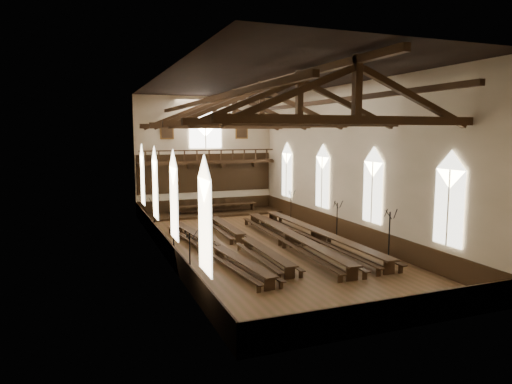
{
  "coord_description": "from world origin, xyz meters",
  "views": [
    {
      "loc": [
        -10.21,
        -25.44,
        6.9
      ],
      "look_at": [
        0.24,
        1.5,
        3.15
      ],
      "focal_mm": 32.0,
      "sensor_mm": 36.0,
      "label": 1
    }
  ],
  "objects_px": {
    "refectory_row_a": "(213,247)",
    "high_table": "(215,206)",
    "candelabrum_left_mid": "(174,244)",
    "candelabrum_right_far": "(291,210)",
    "refectory_row_b": "(244,239)",
    "candelabrum_right_mid": "(337,226)",
    "dais": "(215,213)",
    "candelabrum_right_near": "(389,243)",
    "candelabrum_left_far": "(154,222)",
    "refectory_row_c": "(292,237)",
    "refectory_row_d": "(318,233)",
    "candelabrum_left_near": "(190,264)"
  },
  "relations": [
    {
      "from": "refectory_row_a",
      "to": "candelabrum_left_near",
      "type": "distance_m",
      "value": 4.31
    },
    {
      "from": "dais",
      "to": "high_table",
      "type": "height_order",
      "value": "high_table"
    },
    {
      "from": "refectory_row_a",
      "to": "candelabrum_left_mid",
      "type": "distance_m",
      "value": 2.22
    },
    {
      "from": "candelabrum_left_mid",
      "to": "refectory_row_a",
      "type": "bearing_deg",
      "value": -5.79
    },
    {
      "from": "dais",
      "to": "candelabrum_left_far",
      "type": "bearing_deg",
      "value": -138.21
    },
    {
      "from": "refectory_row_a",
      "to": "candelabrum_right_near",
      "type": "xyz_separation_m",
      "value": [
        8.91,
        -4.08,
        0.34
      ]
    },
    {
      "from": "candelabrum_left_near",
      "to": "refectory_row_b",
      "type": "bearing_deg",
      "value": 47.65
    },
    {
      "from": "refectory_row_b",
      "to": "candelabrum_right_mid",
      "type": "bearing_deg",
      "value": 1.71
    },
    {
      "from": "refectory_row_c",
      "to": "dais",
      "type": "distance_m",
      "value": 12.24
    },
    {
      "from": "refectory_row_b",
      "to": "candelabrum_right_mid",
      "type": "distance_m",
      "value": 6.64
    },
    {
      "from": "refectory_row_b",
      "to": "candelabrum_left_mid",
      "type": "xyz_separation_m",
      "value": [
        -4.47,
        -0.98,
        0.28
      ]
    },
    {
      "from": "refectory_row_c",
      "to": "candelabrum_left_mid",
      "type": "bearing_deg",
      "value": -179.31
    },
    {
      "from": "candelabrum_left_near",
      "to": "candelabrum_right_far",
      "type": "distance_m",
      "value": 16.47
    },
    {
      "from": "refectory_row_c",
      "to": "refectory_row_d",
      "type": "distance_m",
      "value": 1.92
    },
    {
      "from": "candelabrum_left_near",
      "to": "refectory_row_c",
      "type": "bearing_deg",
      "value": 28.83
    },
    {
      "from": "candelabrum_left_mid",
      "to": "candelabrum_left_far",
      "type": "xyz_separation_m",
      "value": [
        0.0,
        6.95,
        -0.03
      ]
    },
    {
      "from": "refectory_row_d",
      "to": "candelabrum_left_mid",
      "type": "relative_size",
      "value": 5.76
    },
    {
      "from": "refectory_row_a",
      "to": "refectory_row_b",
      "type": "bearing_deg",
      "value": 27.76
    },
    {
      "from": "candelabrum_left_mid",
      "to": "candelabrum_right_far",
      "type": "bearing_deg",
      "value": 36.58
    },
    {
      "from": "refectory_row_d",
      "to": "dais",
      "type": "xyz_separation_m",
      "value": [
        -3.28,
        11.94,
        -0.49
      ]
    },
    {
      "from": "refectory_row_d",
      "to": "candelabrum_right_near",
      "type": "relative_size",
      "value": 5.42
    },
    {
      "from": "refectory_row_b",
      "to": "refectory_row_d",
      "type": "distance_m",
      "value": 4.78
    },
    {
      "from": "candelabrum_left_near",
      "to": "candelabrum_right_near",
      "type": "bearing_deg",
      "value": -1.96
    },
    {
      "from": "refectory_row_a",
      "to": "candelabrum_right_far",
      "type": "bearing_deg",
      "value": 43.51
    },
    {
      "from": "refectory_row_d",
      "to": "high_table",
      "type": "bearing_deg",
      "value": 105.35
    },
    {
      "from": "dais",
      "to": "high_table",
      "type": "relative_size",
      "value": 1.58
    },
    {
      "from": "refectory_row_b",
      "to": "high_table",
      "type": "bearing_deg",
      "value": 82.64
    },
    {
      "from": "refectory_row_b",
      "to": "candelabrum_left_near",
      "type": "relative_size",
      "value": 5.84
    },
    {
      "from": "candelabrum_left_far",
      "to": "candelabrum_left_mid",
      "type": "bearing_deg",
      "value": -90.0
    },
    {
      "from": "candelabrum_right_far",
      "to": "refectory_row_d",
      "type": "bearing_deg",
      "value": -103.47
    },
    {
      "from": "candelabrum_left_near",
      "to": "candelabrum_left_mid",
      "type": "xyz_separation_m",
      "value": [
        -0.0,
        3.93,
        0.07
      ]
    },
    {
      "from": "candelabrum_left_mid",
      "to": "candelabrum_right_far",
      "type": "distance_m",
      "value": 13.82
    },
    {
      "from": "refectory_row_d",
      "to": "candelabrum_right_mid",
      "type": "height_order",
      "value": "candelabrum_right_mid"
    },
    {
      "from": "high_table",
      "to": "refectory_row_b",
      "type": "bearing_deg",
      "value": -97.36
    },
    {
      "from": "refectory_row_c",
      "to": "candelabrum_right_near",
      "type": "distance_m",
      "value": 5.82
    },
    {
      "from": "candelabrum_left_near",
      "to": "candelabrum_right_near",
      "type": "height_order",
      "value": "candelabrum_right_near"
    },
    {
      "from": "refectory_row_b",
      "to": "dais",
      "type": "bearing_deg",
      "value": 82.64
    },
    {
      "from": "refectory_row_b",
      "to": "candelabrum_left_mid",
      "type": "height_order",
      "value": "candelabrum_left_mid"
    },
    {
      "from": "candelabrum_left_far",
      "to": "refectory_row_a",
      "type": "bearing_deg",
      "value": -73.02
    },
    {
      "from": "dais",
      "to": "candelabrum_right_mid",
      "type": "distance_m",
      "value": 12.23
    },
    {
      "from": "refectory_row_d",
      "to": "refectory_row_b",
      "type": "bearing_deg",
      "value": 171.89
    },
    {
      "from": "candelabrum_right_far",
      "to": "refectory_row_b",
      "type": "bearing_deg",
      "value": -132.41
    },
    {
      "from": "refectory_row_c",
      "to": "candelabrum_left_far",
      "type": "distance_m",
      "value": 10.01
    },
    {
      "from": "dais",
      "to": "candelabrum_right_near",
      "type": "bearing_deg",
      "value": -72.63
    },
    {
      "from": "refectory_row_d",
      "to": "candelabrum_right_mid",
      "type": "relative_size",
      "value": 6.09
    },
    {
      "from": "candelabrum_left_near",
      "to": "candelabrum_right_mid",
      "type": "relative_size",
      "value": 0.97
    },
    {
      "from": "dais",
      "to": "candelabrum_right_mid",
      "type": "relative_size",
      "value": 4.66
    },
    {
      "from": "refectory_row_c",
      "to": "candelabrum_right_near",
      "type": "xyz_separation_m",
      "value": [
        3.81,
        -4.39,
        0.26
      ]
    },
    {
      "from": "refectory_row_b",
      "to": "refectory_row_d",
      "type": "height_order",
      "value": "refectory_row_d"
    },
    {
      "from": "refectory_row_a",
      "to": "high_table",
      "type": "height_order",
      "value": "high_table"
    }
  ]
}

